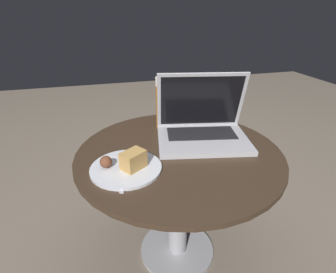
{
  "coord_description": "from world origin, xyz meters",
  "views": [
    {
      "loc": [
        -0.26,
        -0.79,
        0.97
      ],
      "look_at": [
        -0.05,
        -0.02,
        0.58
      ],
      "focal_mm": 28.0,
      "sensor_mm": 36.0,
      "label": 1
    }
  ],
  "objects": [
    {
      "name": "snack_plate",
      "position": [
        -0.2,
        -0.07,
        0.52
      ],
      "size": [
        0.23,
        0.23,
        0.07
      ],
      "color": "silver",
      "rests_on": "table"
    },
    {
      "name": "table",
      "position": [
        0.0,
        0.0,
        0.39
      ],
      "size": [
        0.74,
        0.74,
        0.51
      ],
      "color": "#9E9EA3",
      "rests_on": "ground_plane"
    },
    {
      "name": "beer_glass",
      "position": [
        0.0,
        0.22,
        0.62
      ],
      "size": [
        0.07,
        0.07,
        0.22
      ],
      "color": "#C6701E",
      "rests_on": "table"
    },
    {
      "name": "ground_plane",
      "position": [
        0.0,
        0.0,
        0.0
      ],
      "size": [
        6.0,
        6.0,
        0.0
      ],
      "primitive_type": "plane",
      "color": "#726656"
    },
    {
      "name": "laptop",
      "position": [
        0.11,
        0.07,
        0.56
      ],
      "size": [
        0.38,
        0.31,
        0.25
      ],
      "color": "#B2B2B7",
      "rests_on": "table"
    },
    {
      "name": "fork",
      "position": [
        -0.2,
        -0.09,
        0.51
      ],
      "size": [
        0.06,
        0.17,
        0.0
      ],
      "color": "silver",
      "rests_on": "table"
    }
  ]
}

